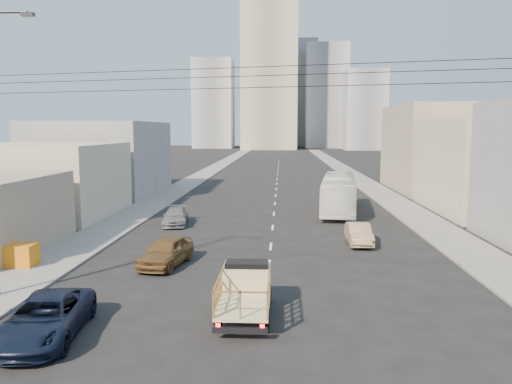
# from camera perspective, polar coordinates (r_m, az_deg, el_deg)

# --- Properties ---
(ground) EXTENTS (420.00, 420.00, 0.00)m
(ground) POSITION_cam_1_polar(r_m,az_deg,el_deg) (17.58, 0.65, -16.84)
(ground) COLOR black
(ground) RESTS_ON ground
(sidewalk_left) EXTENTS (3.50, 180.00, 0.12)m
(sidewalk_left) POSITION_cam_1_polar(r_m,az_deg,el_deg) (87.23, -5.23, 2.45)
(sidewalk_left) COLOR slate
(sidewalk_left) RESTS_ON ground
(sidewalk_right) EXTENTS (3.50, 180.00, 0.12)m
(sidewalk_right) POSITION_cam_1_polar(r_m,az_deg,el_deg) (87.06, 10.28, 2.35)
(sidewalk_right) COLOR slate
(sidewalk_right) RESTS_ON ground
(lane_dashes) EXTENTS (0.15, 104.00, 0.01)m
(lane_dashes) POSITION_cam_1_polar(r_m,az_deg,el_deg) (69.43, 2.41, 1.23)
(lane_dashes) COLOR silver
(lane_dashes) RESTS_ON ground
(flatbed_pickup) EXTENTS (1.95, 4.41, 1.90)m
(flatbed_pickup) POSITION_cam_1_polar(r_m,az_deg,el_deg) (19.57, -1.23, -10.88)
(flatbed_pickup) COLOR #CBBD88
(flatbed_pickup) RESTS_ON ground
(navy_pickup) EXTENTS (2.95, 5.42, 1.44)m
(navy_pickup) POSITION_cam_1_polar(r_m,az_deg,el_deg) (19.10, -22.98, -13.10)
(navy_pickup) COLOR black
(navy_pickup) RESTS_ON ground
(city_bus) EXTENTS (4.16, 12.00, 3.27)m
(city_bus) POSITION_cam_1_polar(r_m,az_deg,el_deg) (43.92, 9.42, -0.17)
(city_bus) COLOR white
(city_bus) RESTS_ON ground
(sedan_brown) EXTENTS (2.56, 4.70, 1.52)m
(sedan_brown) POSITION_cam_1_polar(r_m,az_deg,el_deg) (26.91, -10.24, -6.71)
(sedan_brown) COLOR brown
(sedan_brown) RESTS_ON ground
(sedan_tan) EXTENTS (1.41, 3.97, 1.30)m
(sedan_tan) POSITION_cam_1_polar(r_m,az_deg,el_deg) (32.04, 11.68, -4.71)
(sedan_tan) COLOR #A2815E
(sedan_tan) RESTS_ON ground
(sedan_grey) EXTENTS (2.28, 4.50, 1.25)m
(sedan_grey) POSITION_cam_1_polar(r_m,az_deg,el_deg) (38.17, -9.19, -2.79)
(sedan_grey) COLOR slate
(sedan_grey) RESTS_ON ground
(overhead_wires) EXTENTS (23.01, 5.02, 0.72)m
(overhead_wires) POSITION_cam_1_polar(r_m,az_deg,el_deg) (17.66, 0.89, 13.06)
(overhead_wires) COLOR black
(overhead_wires) RESTS_ON ground
(crate_stack) EXTENTS (1.80, 1.20, 1.14)m
(crate_stack) POSITION_cam_1_polar(r_m,az_deg,el_deg) (28.84, -25.54, -6.51)
(crate_stack) COLOR orange
(crate_stack) RESTS_ON sidewalk_left
(bldg_right_mid) EXTENTS (11.00, 14.00, 8.00)m
(bldg_right_mid) POSITION_cam_1_polar(r_m,az_deg,el_deg) (48.03, 26.10, 2.66)
(bldg_right_mid) COLOR #C2B39C
(bldg_right_mid) RESTS_ON ground
(bldg_right_far) EXTENTS (12.00, 16.00, 10.00)m
(bldg_right_far) POSITION_cam_1_polar(r_m,az_deg,el_deg) (63.14, 20.88, 4.72)
(bldg_right_far) COLOR gray
(bldg_right_far) RESTS_ON ground
(bldg_left_mid) EXTENTS (11.00, 12.00, 6.00)m
(bldg_left_mid) POSITION_cam_1_polar(r_m,az_deg,el_deg) (44.80, -23.07, 1.26)
(bldg_left_mid) COLOR #C2B39C
(bldg_left_mid) RESTS_ON ground
(bldg_left_far) EXTENTS (12.00, 16.00, 8.00)m
(bldg_left_far) POSITION_cam_1_polar(r_m,az_deg,el_deg) (58.71, -17.16, 3.75)
(bldg_left_far) COLOR gray
(bldg_left_far) RESTS_ON ground
(high_rise_tower) EXTENTS (20.00, 20.00, 60.00)m
(high_rise_tower) POSITION_cam_1_polar(r_m,az_deg,el_deg) (187.51, 1.56, 14.13)
(high_rise_tower) COLOR gray
(high_rise_tower) RESTS_ON ground
(midrise_ne) EXTENTS (16.00, 16.00, 40.00)m
(midrise_ne) POSITION_cam_1_polar(r_m,az_deg,el_deg) (202.21, 8.01, 10.71)
(midrise_ne) COLOR gray
(midrise_ne) RESTS_ON ground
(midrise_nw) EXTENTS (15.00, 15.00, 34.00)m
(midrise_nw) POSITION_cam_1_polar(r_m,az_deg,el_deg) (198.10, -4.86, 9.96)
(midrise_nw) COLOR gray
(midrise_nw) RESTS_ON ground
(midrise_back) EXTENTS (18.00, 18.00, 44.00)m
(midrise_back) POSITION_cam_1_polar(r_m,az_deg,el_deg) (216.63, 4.44, 11.05)
(midrise_back) COLOR gray
(midrise_back) RESTS_ON ground
(midrise_east) EXTENTS (14.00, 14.00, 28.00)m
(midrise_east) POSITION_cam_1_polar(r_m,az_deg,el_deg) (183.55, 12.31, 9.12)
(midrise_east) COLOR gray
(midrise_east) RESTS_ON ground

